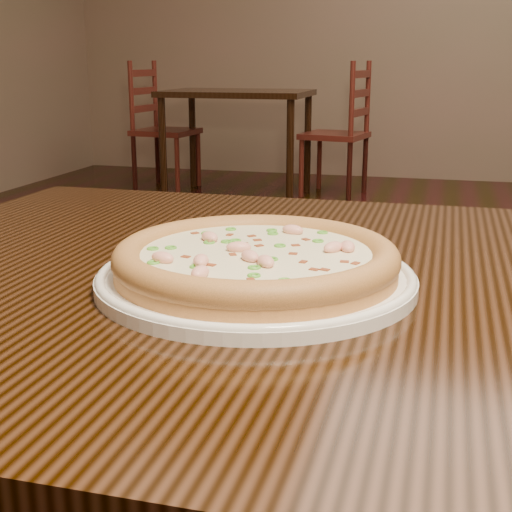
% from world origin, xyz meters
% --- Properties ---
extents(hero_table, '(1.20, 0.80, 0.75)m').
position_xyz_m(hero_table, '(-0.34, -0.86, 0.65)').
color(hero_table, black).
rests_on(hero_table, ground).
extents(plate, '(0.31, 0.31, 0.02)m').
position_xyz_m(plate, '(-0.46, -0.91, 0.76)').
color(plate, white).
rests_on(plate, hero_table).
extents(pizza, '(0.27, 0.27, 0.03)m').
position_xyz_m(pizza, '(-0.46, -0.91, 0.78)').
color(pizza, '#C5883C').
rests_on(pizza, plate).
extents(bg_table_left, '(1.00, 0.70, 0.75)m').
position_xyz_m(bg_table_left, '(-1.75, 3.36, 0.65)').
color(bg_table_left, black).
rests_on(bg_table_left, ground).
extents(chair_a, '(0.46, 0.46, 0.95)m').
position_xyz_m(chair_a, '(-2.42, 3.53, 0.44)').
color(chair_a, '#571C16').
rests_on(chair_a, ground).
extents(chair_b, '(0.49, 0.49, 0.95)m').
position_xyz_m(chair_b, '(-1.03, 3.58, 0.44)').
color(chair_b, '#571C16').
rests_on(chair_b, ground).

